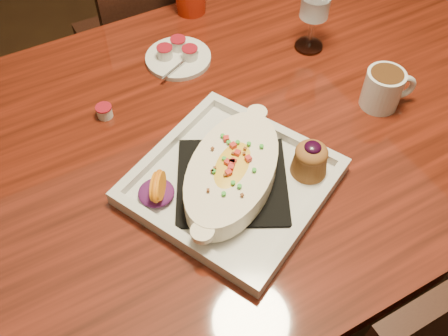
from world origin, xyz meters
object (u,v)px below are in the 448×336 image
goblet (315,4)px  saucer (178,56)px  plate (236,175)px  coffee_mug (384,88)px  table (271,141)px  chair_far (161,41)px

goblet → saucer: size_ratio=1.11×
plate → coffee_mug: (0.37, 0.04, 0.01)m
table → plate: size_ratio=3.53×
table → plate: plate is taller
table → goblet: size_ratio=9.06×
chair_far → coffee_mug: size_ratio=8.52×
chair_far → saucer: chair_far is taller
table → saucer: bearing=113.5°
table → saucer: (-0.11, 0.24, 0.11)m
chair_far → coffee_mug: (0.20, -0.72, 0.29)m
plate → goblet: size_ratio=2.57×
coffee_mug → goblet: goblet is taller
table → chair_far: bearing=90.0°
plate → saucer: (0.06, 0.37, -0.02)m
table → coffee_mug: (0.20, -0.09, 0.14)m
coffee_mug → saucer: 0.46m
chair_far → goblet: chair_far is taller
plate → coffee_mug: 0.37m
chair_far → saucer: bearing=74.9°
coffee_mug → goblet: size_ratio=0.66×
coffee_mug → goblet: (-0.02, 0.23, 0.07)m
saucer → goblet: bearing=-20.1°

